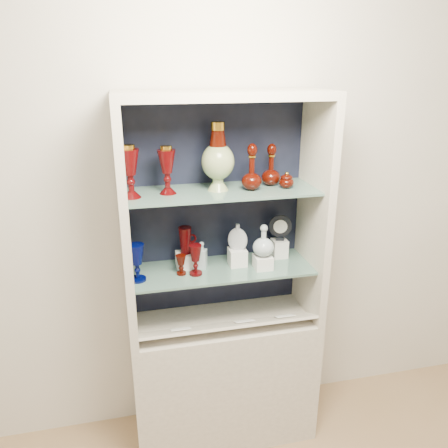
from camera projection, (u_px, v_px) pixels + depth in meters
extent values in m
cube|color=beige|center=(215.00, 193.00, 2.35)|extent=(3.50, 0.02, 2.80)
cube|color=#B9B09D|center=(224.00, 376.00, 2.49)|extent=(1.00, 0.40, 0.75)
cube|color=black|center=(216.00, 208.00, 2.34)|extent=(0.98, 0.02, 1.15)
cube|color=#B9B09D|center=(126.00, 227.00, 2.07)|extent=(0.04, 0.40, 1.15)
cube|color=#B9B09D|center=(314.00, 213.00, 2.27)|extent=(0.04, 0.40, 1.15)
cube|color=#B9B09D|center=(224.00, 95.00, 1.97)|extent=(1.00, 0.40, 0.04)
cube|color=slate|center=(223.00, 269.00, 2.28)|extent=(0.92, 0.34, 0.01)
cube|color=slate|center=(223.00, 191.00, 2.14)|extent=(0.92, 0.34, 0.01)
cube|color=#B9B09D|center=(229.00, 326.00, 2.25)|extent=(0.92, 0.17, 0.09)
cube|color=white|center=(181.00, 329.00, 2.20)|extent=(0.10, 0.06, 0.03)
cube|color=white|center=(244.00, 321.00, 2.27)|extent=(0.10, 0.06, 0.03)
cube|color=white|center=(285.00, 316.00, 2.31)|extent=(0.10, 0.06, 0.03)
cube|color=silver|center=(186.00, 260.00, 2.28)|extent=(0.10, 0.10, 0.08)
cube|color=silver|center=(237.00, 257.00, 2.30)|extent=(0.09, 0.09, 0.09)
cube|color=silver|center=(263.00, 262.00, 2.26)|extent=(0.09, 0.09, 0.07)
cube|color=silver|center=(279.00, 248.00, 2.40)|extent=(0.08, 0.08, 0.10)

